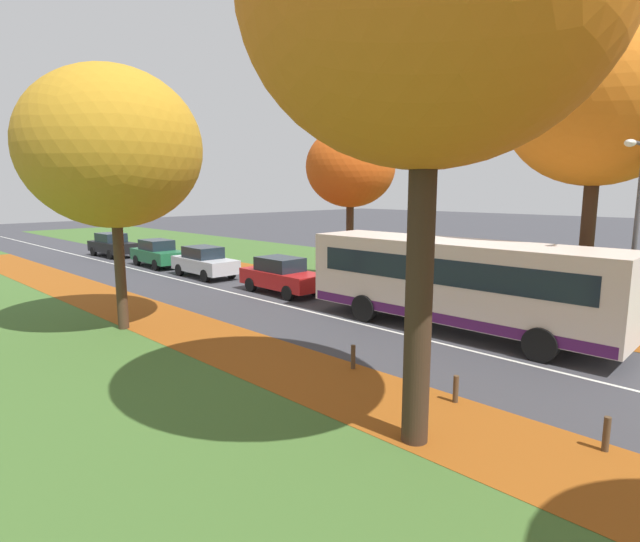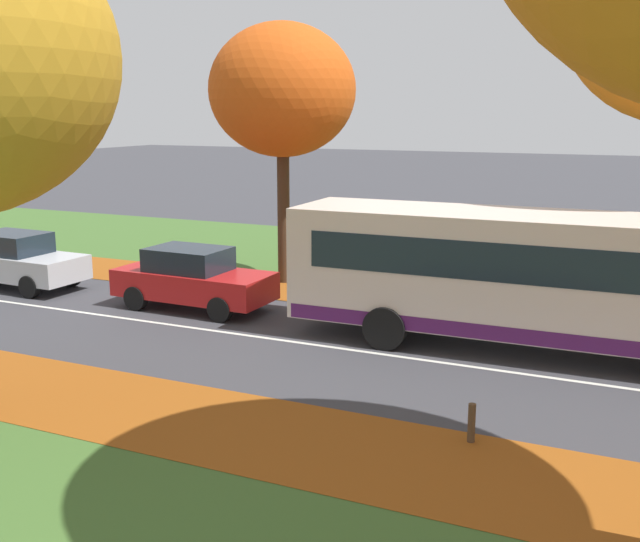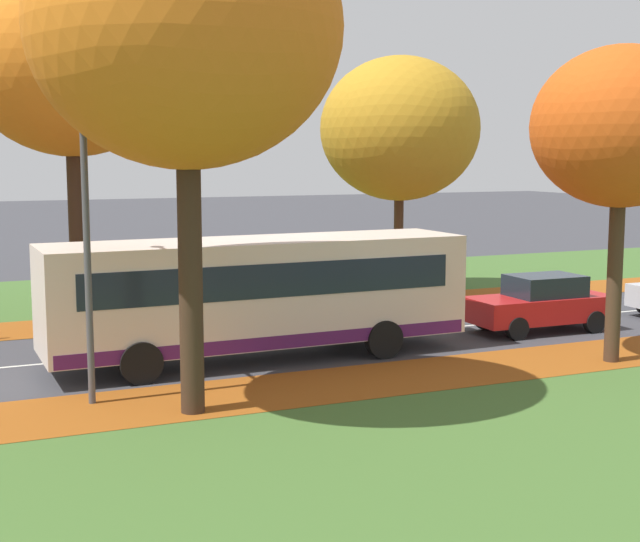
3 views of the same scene
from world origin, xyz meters
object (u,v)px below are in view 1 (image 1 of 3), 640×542
object	(u,v)px
tree_left_mid	(112,148)
bollard_fourth	(456,389)
streetlamp_right	(634,221)
car_red_lead	(282,275)
tree_right_mid	(350,167)
bus	(456,280)
bollard_fifth	(353,357)
car_black_fourth_in_line	(112,245)
tree_right_near	(599,105)
car_green_third_in_line	(158,253)
bollard_third	(606,434)
car_silver_following	(204,262)

from	to	relation	value
tree_left_mid	bollard_fourth	size ratio (longest dim) A/B	13.62
streetlamp_right	car_red_lead	distance (m)	13.53
tree_right_mid	bus	world-z (taller)	tree_right_mid
tree_right_mid	bollard_fifth	world-z (taller)	tree_right_mid
car_black_fourth_in_line	tree_right_mid	bearing A→B (deg)	-78.40
tree_right_near	bollard_fifth	bearing A→B (deg)	162.83
tree_left_mid	car_black_fourth_in_line	distance (m)	20.42
bollard_fourth	bus	size ratio (longest dim) A/B	0.06
car_red_lead	car_green_third_in_line	world-z (taller)	same
tree_right_mid	bollard_fifth	xyz separation A→B (m)	(-8.82, -7.80, -5.34)
bollard_fourth	car_red_lead	xyz separation A→B (m)	(5.06, 11.53, 0.50)
bollard_fifth	car_red_lead	world-z (taller)	car_red_lead
bus	car_green_third_in_line	xyz separation A→B (m)	(-0.14, 19.83, -0.89)
bollard_third	car_silver_following	distance (m)	21.19
tree_left_mid	tree_right_near	world-z (taller)	tree_right_near
tree_right_near	car_green_third_in_line	xyz separation A→B (m)	(-3.95, 22.55, -6.55)
bollard_fourth	bollard_fifth	distance (m)	2.97
car_black_fourth_in_line	tree_right_near	bearing A→B (deg)	-82.32
tree_right_mid	car_silver_following	bearing A→B (deg)	119.45
tree_right_mid	tree_right_near	bearing A→B (deg)	-89.34
bollard_fourth	bus	distance (m)	6.08
bus	car_green_third_in_line	world-z (taller)	bus
bollard_fifth	car_red_lead	size ratio (longest dim) A/B	0.15
bollard_fourth	car_silver_following	bearing A→B (deg)	74.29
tree_right_near	bollard_fourth	bearing A→B (deg)	-178.68
tree_right_near	bollard_fourth	world-z (taller)	tree_right_near
bus	car_black_fourth_in_line	distance (m)	26.37
bollard_fourth	car_black_fourth_in_line	world-z (taller)	car_black_fourth_in_line
car_green_third_in_line	car_black_fourth_in_line	size ratio (longest dim) A/B	1.01
bus	bollard_fifth	bearing A→B (deg)	179.56
car_green_third_in_line	tree_right_near	bearing A→B (deg)	-80.06
tree_right_near	bollard_third	bearing A→B (deg)	-160.44
tree_left_mid	streetlamp_right	xyz separation A→B (m)	(9.69, -12.50, -2.19)
bollard_third	tree_right_mid	bearing A→B (deg)	57.31
bollard_fifth	car_black_fourth_in_line	size ratio (longest dim) A/B	0.15
bollard_third	car_silver_following	size ratio (longest dim) A/B	0.15
tree_left_mid	tree_right_mid	xyz separation A→B (m)	(11.32, -0.22, -0.26)
bollard_fifth	car_silver_following	bearing A→B (deg)	71.35
tree_left_mid	bus	xyz separation A→B (m)	(7.63, -8.06, -4.22)
tree_right_mid	car_green_third_in_line	xyz separation A→B (m)	(-3.83, 11.99, -4.85)
car_green_third_in_line	bollard_fifth	bearing A→B (deg)	-104.15
tree_right_near	bus	size ratio (longest dim) A/B	0.96
bollard_fourth	car_green_third_in_line	bearing A→B (deg)	77.61
tree_right_mid	bollard_third	xyz separation A→B (m)	(-8.82, -13.74, -5.33)
car_red_lead	tree_right_mid	bearing A→B (deg)	-11.31
tree_left_mid	car_silver_following	world-z (taller)	tree_left_mid
bus	car_black_fourth_in_line	size ratio (longest dim) A/B	2.46
car_silver_following	car_black_fourth_in_line	xyz separation A→B (m)	(0.07, 11.65, 0.00)
bollard_fourth	bus	bearing A→B (deg)	29.68
tree_left_mid	bollard_fifth	xyz separation A→B (m)	(2.50, -8.03, -5.60)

